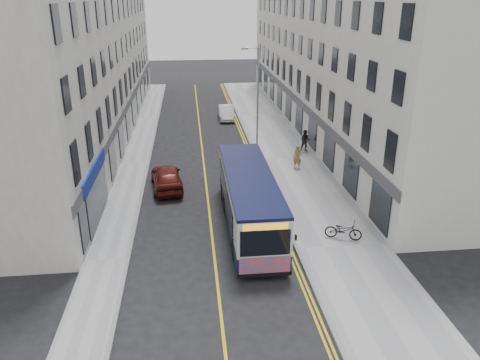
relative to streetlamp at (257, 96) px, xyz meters
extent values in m
plane|color=black|center=(-4.17, -14.00, -4.38)|extent=(140.00, 140.00, 0.00)
cube|color=gray|center=(2.08, -2.00, -4.32)|extent=(4.50, 64.00, 0.12)
cube|color=gray|center=(-9.17, -2.00, -4.32)|extent=(2.00, 64.00, 0.12)
cube|color=slate|center=(-0.17, -2.00, -4.32)|extent=(0.18, 64.00, 0.13)
cube|color=slate|center=(-8.17, -2.00, -4.32)|extent=(0.18, 64.00, 0.13)
cube|color=gold|center=(-4.17, -2.00, -4.38)|extent=(0.12, 64.00, 0.01)
cube|color=gold|center=(-0.62, -2.00, -4.38)|extent=(0.10, 64.00, 0.01)
cube|color=gold|center=(-0.42, -2.00, -4.38)|extent=(0.10, 64.00, 0.01)
cube|color=silver|center=(7.33, 7.00, 2.12)|extent=(6.00, 46.00, 13.00)
cube|color=silver|center=(-13.17, 7.00, 2.12)|extent=(6.00, 46.00, 13.00)
cylinder|color=gray|center=(0.08, 0.00, -0.38)|extent=(0.14, 0.14, 8.00)
cylinder|color=gray|center=(-0.42, 0.00, 3.52)|extent=(1.00, 0.08, 0.08)
cube|color=gray|center=(-0.92, 0.00, 3.47)|extent=(0.50, 0.18, 0.12)
cube|color=black|center=(-2.16, -12.53, -3.63)|extent=(2.34, 10.30, 0.84)
cube|color=#B3B5BA|center=(-2.16, -12.53, -2.37)|extent=(2.34, 10.30, 1.69)
cube|color=black|center=(-2.16, -12.53, -1.45)|extent=(2.36, 10.30, 0.15)
cube|color=black|center=(-3.35, -11.97, -2.56)|extent=(0.04, 8.05, 1.08)
cube|color=black|center=(-0.97, -11.97, -2.56)|extent=(0.04, 8.05, 1.08)
cube|color=black|center=(-2.16, -17.70, -2.46)|extent=(2.11, 0.04, 1.17)
cube|color=#F34014|center=(-2.16, -17.70, -3.59)|extent=(2.20, 0.04, 0.89)
cube|color=#FAA81B|center=(-2.16, -17.71, -1.71)|extent=(1.87, 0.04, 0.26)
cylinder|color=black|center=(-3.22, -15.62, -3.91)|extent=(0.26, 0.94, 0.94)
cylinder|color=black|center=(-1.10, -15.62, -3.91)|extent=(0.26, 0.94, 0.94)
cylinder|color=black|center=(-3.22, -10.47, -3.91)|extent=(0.26, 0.94, 0.94)
cylinder|color=black|center=(-1.10, -10.47, -3.91)|extent=(0.26, 0.94, 0.94)
cylinder|color=black|center=(-3.22, -8.79, -3.91)|extent=(0.26, 0.94, 0.94)
cylinder|color=black|center=(-1.10, -8.79, -3.91)|extent=(0.26, 0.94, 0.94)
imported|color=black|center=(2.30, -14.53, -3.78)|extent=(1.93, 1.26, 0.96)
imported|color=olive|center=(2.30, -4.28, -3.44)|extent=(0.71, 0.60, 1.64)
imported|color=black|center=(3.75, -0.63, -3.41)|extent=(0.92, 0.77, 1.71)
imported|color=silver|center=(-1.45, 10.59, -3.72)|extent=(1.49, 4.07, 1.33)
imported|color=#490F0C|center=(-6.65, -6.69, -3.62)|extent=(2.33, 4.68, 1.53)
camera|label=1|loc=(-5.06, -34.46, 7.11)|focal=35.00mm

